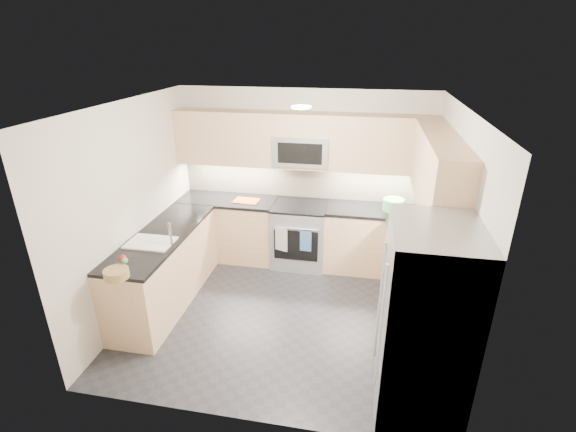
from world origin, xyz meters
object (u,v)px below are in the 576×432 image
at_px(gas_range, 300,235).
at_px(refrigerator, 424,325).
at_px(microwave, 302,150).
at_px(fruit_basket, 116,274).
at_px(utensil_bowl, 393,205).
at_px(cutting_board, 246,201).

height_order(gas_range, refrigerator, refrigerator).
distance_m(microwave, fruit_basket, 2.90).
relative_size(refrigerator, utensil_bowl, 6.33).
bearing_deg(gas_range, fruit_basket, -122.83).
bearing_deg(gas_range, refrigerator, -59.12).
xyz_separation_m(utensil_bowl, cutting_board, (-2.08, -0.04, -0.08)).
height_order(gas_range, fruit_basket, fruit_basket).
bearing_deg(fruit_basket, gas_range, 57.17).
bearing_deg(microwave, utensil_bowl, -4.58).
height_order(microwave, fruit_basket, microwave).
distance_m(refrigerator, cutting_board, 3.29).
relative_size(microwave, utensil_bowl, 2.67).
bearing_deg(microwave, refrigerator, -60.38).
xyz_separation_m(microwave, fruit_basket, (-1.47, -2.40, -0.72)).
distance_m(refrigerator, utensil_bowl, 2.46).
xyz_separation_m(microwave, cutting_board, (-0.79, -0.14, -0.75)).
height_order(utensil_bowl, fruit_basket, utensil_bowl).
relative_size(cutting_board, fruit_basket, 1.47).
distance_m(microwave, refrigerator, 3.04).
bearing_deg(cutting_board, fruit_basket, -106.77).
distance_m(cutting_board, fruit_basket, 2.36).
relative_size(microwave, cutting_board, 2.13).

